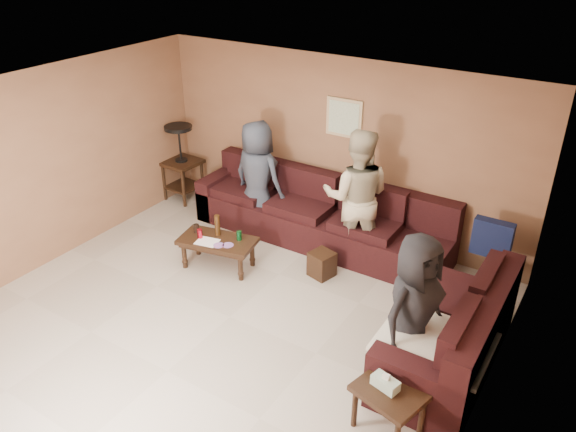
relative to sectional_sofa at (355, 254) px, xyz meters
The scene contains 10 objects.
room 2.18m from the sectional_sofa, 118.22° to the right, with size 5.60×5.50×2.50m.
sectional_sofa is the anchor object (origin of this frame).
coffee_table 1.76m from the sectional_sofa, 154.90° to the right, with size 1.06×0.68×0.69m.
end_table_left 3.39m from the sectional_sofa, behind, with size 0.56×0.56×1.23m.
side_table_right 2.44m from the sectional_sofa, 56.77° to the right, with size 0.68×0.60×0.62m.
waste_bin 0.43m from the sectional_sofa, 148.95° to the right, with size 0.28×0.28×0.33m, color black.
wall_art 1.82m from the sectional_sofa, 126.63° to the left, with size 0.52×0.04×0.52m.
person_left 1.84m from the sectional_sofa, 167.68° to the left, with size 0.80×0.52×1.63m, color #2F3642.
person_middle 0.72m from the sectional_sofa, 117.42° to the left, with size 0.88×0.69×1.81m, color #BCAD8C.
person_right 1.83m from the sectional_sofa, 46.49° to the right, with size 0.77×0.50×1.57m, color black.
Camera 1 is at (3.31, -3.98, 4.03)m, focal length 35.00 mm.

